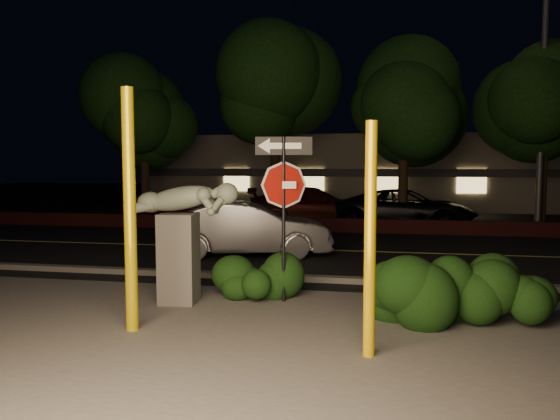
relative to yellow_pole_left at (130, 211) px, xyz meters
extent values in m
plane|color=black|center=(1.72, 10.98, -1.77)|extent=(90.00, 90.00, 0.00)
cube|color=#4C4944|center=(1.72, -0.02, -1.76)|extent=(14.00, 6.00, 0.02)
cube|color=black|center=(1.72, 7.98, -1.76)|extent=(80.00, 8.00, 0.01)
cube|color=#CBC751|center=(1.72, 7.98, -1.75)|extent=(80.00, 0.12, 0.00)
cube|color=#4C4944|center=(1.72, 3.88, -1.71)|extent=(80.00, 0.25, 0.12)
cube|color=#4D1919|center=(1.72, 12.28, -1.52)|extent=(40.00, 0.35, 0.50)
cube|color=black|center=(1.72, 17.98, -1.76)|extent=(40.00, 12.00, 0.01)
cube|color=gray|center=(1.72, 25.98, 0.23)|extent=(22.00, 10.00, 4.00)
cube|color=#333338|center=(1.72, 20.88, 0.23)|extent=(22.00, 0.20, 0.40)
cube|color=#FFD87F|center=(-4.28, 20.93, -0.17)|extent=(1.40, 0.08, 1.20)
cube|color=#FFD87F|center=(-0.28, 20.93, -0.17)|extent=(1.40, 0.08, 1.20)
cube|color=#FFD87F|center=(3.72, 20.93, -0.17)|extent=(1.40, 0.08, 1.20)
cube|color=#FFD87F|center=(7.72, 20.93, -0.17)|extent=(1.40, 0.08, 1.20)
cylinder|color=black|center=(-6.28, 13.98, 0.11)|extent=(0.36, 0.36, 3.75)
ellipsoid|color=black|center=(-6.28, 13.98, 3.59)|extent=(4.60, 4.60, 4.14)
cylinder|color=black|center=(-0.78, 14.18, 0.36)|extent=(0.36, 0.36, 4.25)
ellipsoid|color=black|center=(-0.78, 14.18, 4.30)|extent=(5.20, 5.20, 4.68)
cylinder|color=black|center=(4.22, 13.78, 0.23)|extent=(0.36, 0.36, 4.00)
ellipsoid|color=black|center=(4.22, 13.78, 3.91)|extent=(4.80, 4.80, 4.32)
cylinder|color=black|center=(9.22, 14.28, 0.18)|extent=(0.36, 0.36, 3.90)
ellipsoid|color=black|center=(9.22, 14.28, 3.67)|extent=(4.40, 4.40, 3.96)
cylinder|color=gold|center=(0.00, 0.00, 0.00)|extent=(0.18, 0.18, 3.53)
cylinder|color=yellow|center=(3.44, -0.43, -0.28)|extent=(0.15, 0.15, 2.98)
cylinder|color=black|center=(1.87, 2.07, -0.31)|extent=(0.06, 0.06, 2.92)
cube|color=white|center=(1.87, 2.07, 0.32)|extent=(0.44, 0.09, 0.13)
cube|color=black|center=(1.87, 2.07, 0.99)|extent=(0.98, 0.16, 0.31)
cube|color=white|center=(1.87, 2.07, 0.99)|extent=(0.62, 0.11, 0.13)
cube|color=#4C4944|center=(0.08, 1.65, -0.97)|extent=(0.67, 0.67, 1.59)
sphere|color=slate|center=(0.94, 1.73, 0.18)|extent=(0.37, 0.37, 0.37)
ellipsoid|color=black|center=(1.38, 2.13, -1.30)|extent=(1.93, 1.27, 0.93)
ellipsoid|color=black|center=(4.25, 1.28, -1.14)|extent=(2.09, 1.40, 1.26)
ellipsoid|color=black|center=(5.34, 1.47, -1.22)|extent=(1.60, 1.02, 1.10)
cylinder|color=#4A4B4F|center=(9.03, 13.87, 3.85)|extent=(0.22, 0.22, 11.24)
imported|color=#A2A2A6|center=(0.01, 6.68, -1.04)|extent=(4.65, 2.63, 1.45)
imported|color=maroon|center=(-5.41, 13.87, -1.10)|extent=(4.20, 2.75, 1.33)
imported|color=#3A110D|center=(0.62, 14.76, -1.01)|extent=(5.56, 3.21, 1.52)
imported|color=black|center=(4.38, 14.34, -1.03)|extent=(5.59, 3.18, 1.47)
camera|label=1|loc=(3.63, -7.26, 0.68)|focal=35.00mm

